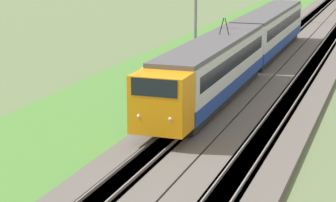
% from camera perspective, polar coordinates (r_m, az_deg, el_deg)
% --- Properties ---
extents(ballast_main, '(240.00, 4.40, 0.30)m').
position_cam_1_polar(ballast_main, '(54.17, 7.72, 3.15)').
color(ballast_main, '#605B56').
rests_on(ballast_main, ground).
extents(ballast_adjacent, '(240.00, 4.40, 0.30)m').
position_cam_1_polar(ballast_adjacent, '(53.48, 12.45, 2.80)').
color(ballast_adjacent, '#605B56').
rests_on(ballast_adjacent, ground).
extents(track_main, '(240.00, 1.57, 0.45)m').
position_cam_1_polar(track_main, '(54.17, 7.72, 3.16)').
color(track_main, '#4C4238').
rests_on(track_main, ground).
extents(track_adjacent, '(240.00, 1.57, 0.45)m').
position_cam_1_polar(track_adjacent, '(53.48, 12.45, 2.81)').
color(track_adjacent, '#4C4238').
rests_on(track_adjacent, ground).
extents(grass_verge, '(240.00, 10.54, 0.12)m').
position_cam_1_polar(grass_verge, '(55.52, 2.08, 3.43)').
color(grass_verge, '#4C8438').
rests_on(grass_verge, ground).
extents(passenger_train, '(38.89, 2.92, 5.21)m').
position_cam_1_polar(passenger_train, '(49.44, 6.75, 4.86)').
color(passenger_train, orange).
rests_on(passenger_train, ground).
extents(catenary_mast_mid, '(0.22, 2.56, 8.15)m').
position_cam_1_polar(catenary_mast_mid, '(46.22, 2.47, 6.51)').
color(catenary_mast_mid, slate).
rests_on(catenary_mast_mid, ground).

